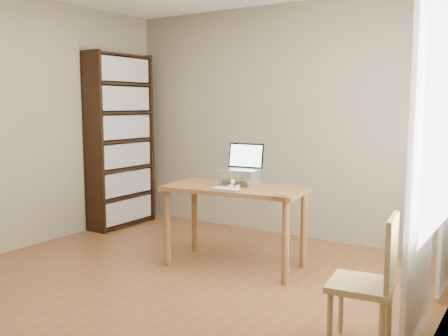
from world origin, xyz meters
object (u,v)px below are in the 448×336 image
(keyboard, at_px, (226,189))
(cat, at_px, (243,179))
(desk, at_px, (235,198))
(bookshelf, at_px, (121,141))
(chair, at_px, (372,279))
(laptop, at_px, (243,164))

(keyboard, relative_size, cat, 0.56)
(desk, xyz_separation_m, cat, (0.02, 0.11, 0.17))
(desk, relative_size, cat, 2.86)
(bookshelf, relative_size, chair, 2.49)
(desk, bearing_deg, bookshelf, 156.40)
(bookshelf, bearing_deg, chair, -23.21)
(desk, bearing_deg, chair, -37.94)
(bookshelf, height_order, chair, bookshelf)
(desk, distance_m, chair, 1.79)
(cat, bearing_deg, bookshelf, 158.77)
(cat, bearing_deg, chair, -41.90)
(cat, relative_size, chair, 0.55)
(keyboard, height_order, cat, cat)
(bookshelf, height_order, keyboard, bookshelf)
(bookshelf, height_order, laptop, bookshelf)
(desk, height_order, keyboard, keyboard)
(desk, height_order, cat, cat)
(cat, height_order, chair, cat)
(cat, bearing_deg, desk, -106.82)
(desk, height_order, chair, chair)
(bookshelf, distance_m, laptop, 2.07)
(chair, bearing_deg, keyboard, 147.84)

